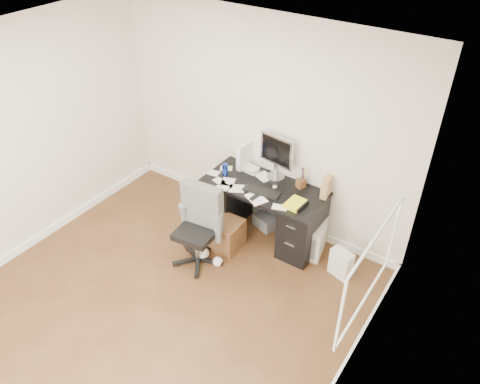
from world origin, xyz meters
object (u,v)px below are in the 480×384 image
object	(u,v)px
pc_tower	(316,238)
keyboard	(262,191)
lcd_monitor	(277,157)
office_chair	(196,229)
wicker_basket	(226,234)
desk	(263,209)

from	to	relation	value
pc_tower	keyboard	bearing A→B (deg)	-175.74
keyboard	lcd_monitor	bearing A→B (deg)	86.71
keyboard	office_chair	distance (m)	0.89
keyboard	pc_tower	xyz separation A→B (m)	(0.67, 0.20, -0.54)
wicker_basket	pc_tower	bearing A→B (deg)	29.03
desk	pc_tower	size ratio (longest dim) A/B	3.41
keyboard	pc_tower	world-z (taller)	keyboard
keyboard	desk	bearing A→B (deg)	99.98
lcd_monitor	keyboard	size ratio (longest dim) A/B	1.33
lcd_monitor	office_chair	xyz separation A→B (m)	(-0.39, -1.11, -0.54)
lcd_monitor	office_chair	world-z (taller)	lcd_monitor
keyboard	pc_tower	distance (m)	0.88
pc_tower	wicker_basket	distance (m)	1.10
lcd_monitor	pc_tower	distance (m)	1.09
desk	wicker_basket	size ratio (longest dim) A/B	3.97
wicker_basket	keyboard	bearing A→B (deg)	48.21
keyboard	pc_tower	bearing A→B (deg)	10.06
desk	pc_tower	xyz separation A→B (m)	(0.71, 0.08, -0.18)
office_chair	wicker_basket	distance (m)	0.53
office_chair	pc_tower	world-z (taller)	office_chair
desk	keyboard	bearing A→B (deg)	-73.17
wicker_basket	lcd_monitor	bearing A→B (deg)	68.58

